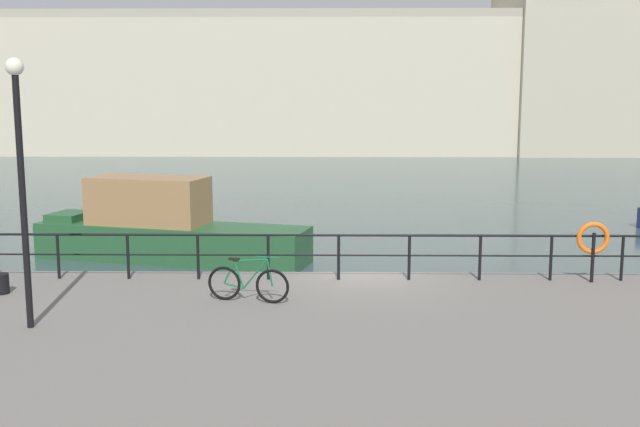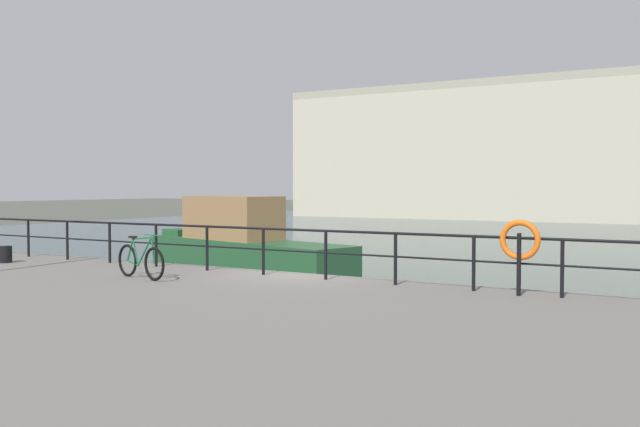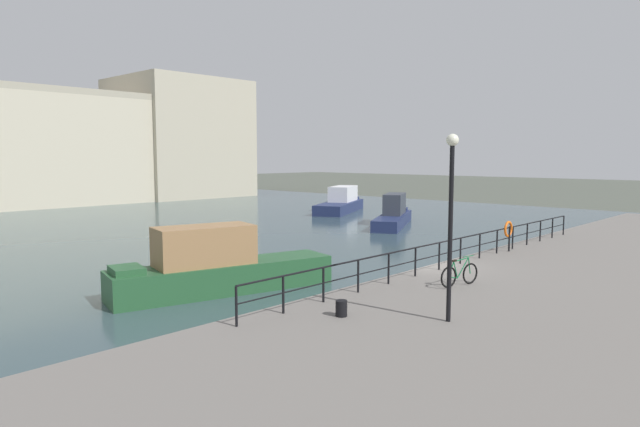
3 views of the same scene
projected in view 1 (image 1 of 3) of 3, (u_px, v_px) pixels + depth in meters
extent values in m
plane|color=#4C5147|center=(363.00, 312.00, 18.33)|extent=(240.00, 240.00, 0.00)
cube|color=#33474C|center=(343.00, 178.00, 48.15)|extent=(80.00, 60.00, 0.01)
cube|color=slate|center=(381.00, 399.00, 11.83)|extent=(56.00, 13.00, 1.01)
cube|color=#C1B79E|center=(340.00, 89.00, 69.73)|extent=(60.73, 12.58, 11.77)
cube|color=#B2A891|center=(586.00, 69.00, 69.13)|extent=(15.12, 13.84, 15.29)
cube|color=#A49C86|center=(341.00, 13.00, 62.84)|extent=(60.73, 0.60, 0.70)
cube|color=#23512D|center=(172.00, 242.00, 24.01)|extent=(9.07, 4.15, 1.16)
cube|color=#997047|center=(148.00, 200.00, 24.01)|extent=(4.03, 2.58, 1.51)
cube|color=#23512D|center=(70.00, 216.00, 24.88)|extent=(1.38, 1.61, 0.24)
cylinder|color=black|center=(58.00, 257.00, 17.45)|extent=(0.07, 0.07, 1.05)
cylinder|color=black|center=(128.00, 257.00, 17.43)|extent=(0.07, 0.07, 1.05)
cylinder|color=black|center=(198.00, 257.00, 17.40)|extent=(0.07, 0.07, 1.05)
cylinder|color=black|center=(268.00, 257.00, 17.38)|extent=(0.07, 0.07, 1.05)
cylinder|color=black|center=(339.00, 257.00, 17.36)|extent=(0.07, 0.07, 1.05)
cylinder|color=black|center=(409.00, 258.00, 17.33)|extent=(0.07, 0.07, 1.05)
cylinder|color=black|center=(480.00, 258.00, 17.31)|extent=(0.07, 0.07, 1.05)
cylinder|color=black|center=(551.00, 258.00, 17.29)|extent=(0.07, 0.07, 1.05)
cylinder|color=black|center=(622.00, 258.00, 17.26)|extent=(0.07, 0.07, 1.05)
cylinder|color=black|center=(410.00, 235.00, 17.25)|extent=(22.92, 0.06, 0.06)
cylinder|color=black|center=(409.00, 255.00, 17.33)|extent=(22.92, 0.04, 0.04)
torus|color=black|center=(272.00, 286.00, 15.39)|extent=(0.72, 0.22, 0.72)
torus|color=black|center=(224.00, 283.00, 15.64)|extent=(0.72, 0.22, 0.72)
cylinder|color=#146638|center=(255.00, 274.00, 15.44)|extent=(0.54, 0.16, 0.66)
cylinder|color=#146638|center=(239.00, 275.00, 15.53)|extent=(0.24, 0.09, 0.58)
cylinder|color=#146638|center=(251.00, 260.00, 15.42)|extent=(0.71, 0.20, 0.11)
cylinder|color=#146638|center=(234.00, 286.00, 15.59)|extent=(0.43, 0.13, 0.12)
cylinder|color=#146638|center=(229.00, 272.00, 15.57)|extent=(0.26, 0.09, 0.51)
cylinder|color=#146638|center=(270.00, 273.00, 15.36)|extent=(0.14, 0.07, 0.57)
cube|color=black|center=(234.00, 259.00, 15.50)|extent=(0.23, 0.14, 0.05)
cylinder|color=#146638|center=(267.00, 257.00, 15.32)|extent=(0.51, 0.14, 0.02)
cylinder|color=black|center=(1.00, 284.00, 16.17)|extent=(0.32, 0.32, 0.44)
cylinder|color=black|center=(593.00, 258.00, 17.11)|extent=(0.08, 0.08, 1.15)
torus|color=orange|center=(593.00, 238.00, 17.10)|extent=(0.75, 0.11, 0.75)
cylinder|color=black|center=(23.00, 204.00, 13.48)|extent=(0.12, 0.12, 4.60)
sphere|color=silver|center=(14.00, 67.00, 13.10)|extent=(0.32, 0.32, 0.32)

